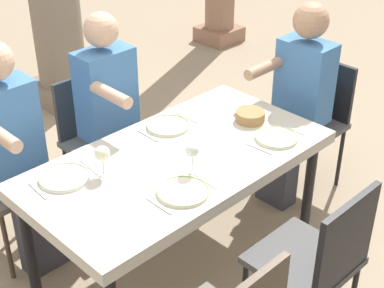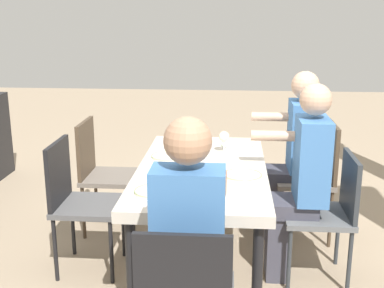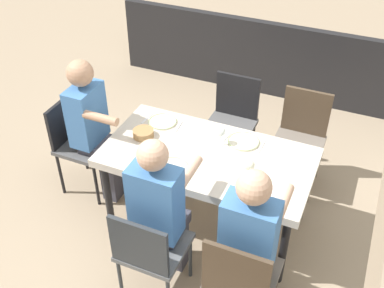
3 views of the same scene
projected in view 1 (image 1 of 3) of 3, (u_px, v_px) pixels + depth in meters
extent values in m
plane|color=gray|center=(179.00, 263.00, 3.44)|extent=(16.00, 16.00, 0.00)
cube|color=beige|center=(178.00, 162.00, 3.07)|extent=(1.63, 0.86, 0.07)
cylinder|color=black|center=(29.00, 250.00, 3.03)|extent=(0.06, 0.06, 0.67)
cylinder|color=black|center=(222.00, 147.00, 3.92)|extent=(0.06, 0.06, 0.67)
cylinder|color=black|center=(309.00, 190.00, 3.49)|extent=(0.06, 0.06, 0.67)
cube|color=#6A6158|center=(14.00, 182.00, 3.33)|extent=(0.44, 0.44, 0.04)
cylinder|color=#473828|center=(7.00, 247.00, 3.22)|extent=(0.03, 0.03, 0.45)
cylinder|color=#473828|center=(65.00, 217.00, 3.45)|extent=(0.03, 0.03, 0.45)
cylinder|color=#473828|center=(31.00, 190.00, 3.68)|extent=(0.03, 0.03, 0.45)
cube|color=#5B5E61|center=(105.00, 144.00, 3.73)|extent=(0.44, 0.44, 0.04)
cube|color=#2D3338|center=(84.00, 105.00, 3.74)|extent=(0.42, 0.03, 0.42)
cylinder|color=#2D3338|center=(102.00, 199.00, 3.62)|extent=(0.03, 0.03, 0.43)
cylinder|color=#2D3338|center=(149.00, 175.00, 3.85)|extent=(0.03, 0.03, 0.43)
cylinder|color=#2D3338|center=(67.00, 175.00, 3.85)|extent=(0.03, 0.03, 0.43)
cylinder|color=#2D3338|center=(113.00, 153.00, 4.08)|extent=(0.03, 0.03, 0.43)
cube|color=#4F4F50|center=(303.00, 260.00, 2.78)|extent=(0.44, 0.44, 0.04)
cube|color=black|center=(346.00, 243.00, 2.54)|extent=(0.42, 0.03, 0.45)
cylinder|color=black|center=(291.00, 260.00, 3.13)|extent=(0.03, 0.03, 0.45)
cube|color=#4F4F50|center=(305.00, 126.00, 3.89)|extent=(0.44, 0.44, 0.04)
cube|color=black|center=(325.00, 89.00, 3.90)|extent=(0.03, 0.42, 0.41)
cylinder|color=black|center=(262.00, 157.00, 4.02)|extent=(0.03, 0.03, 0.46)
cylinder|color=black|center=(307.00, 179.00, 3.79)|extent=(0.03, 0.03, 0.46)
cylinder|color=black|center=(295.00, 137.00, 4.25)|extent=(0.03, 0.03, 0.46)
cylinder|color=black|center=(340.00, 157.00, 4.01)|extent=(0.03, 0.03, 0.46)
cube|color=#3F3F4C|center=(133.00, 189.00, 3.69)|extent=(0.24, 0.14, 0.46)
cube|color=#3F3F4C|center=(121.00, 146.00, 3.60)|extent=(0.28, 0.32, 0.10)
cube|color=#3F72B2|center=(106.00, 93.00, 3.50)|extent=(0.34, 0.20, 0.55)
sphere|color=tan|center=(101.00, 30.00, 3.29)|extent=(0.20, 0.20, 0.20)
cylinder|color=tan|center=(111.00, 95.00, 3.20)|extent=(0.07, 0.30, 0.07)
cube|color=#3F3F4C|center=(278.00, 171.00, 3.86)|extent=(0.14, 0.24, 0.46)
cube|color=#3F3F4C|center=(289.00, 130.00, 3.77)|extent=(0.32, 0.28, 0.10)
cube|color=#3F72B2|center=(304.00, 81.00, 3.68)|extent=(0.20, 0.34, 0.52)
sphere|color=tan|center=(311.00, 21.00, 3.47)|extent=(0.22, 0.22, 0.22)
cylinder|color=tan|center=(264.00, 68.00, 3.56)|extent=(0.30, 0.07, 0.07)
cube|color=#3F3F4C|center=(41.00, 234.00, 3.31)|extent=(0.24, 0.14, 0.46)
cube|color=#3F3F4C|center=(26.00, 187.00, 3.22)|extent=(0.28, 0.32, 0.10)
cube|color=#3F72B2|center=(6.00, 130.00, 3.12)|extent=(0.34, 0.20, 0.54)
cylinder|color=tan|center=(1.00, 136.00, 2.83)|extent=(0.07, 0.30, 0.07)
cube|color=gray|center=(65.00, 89.00, 5.28)|extent=(0.55, 0.55, 0.16)
cube|color=#936B56|center=(219.00, 34.00, 6.51)|extent=(0.42, 0.42, 0.16)
cylinder|color=white|center=(65.00, 178.00, 2.87)|extent=(0.25, 0.25, 0.01)
torus|color=#A9CD91|center=(64.00, 177.00, 2.87)|extent=(0.25, 0.25, 0.01)
cylinder|color=white|center=(104.00, 174.00, 2.92)|extent=(0.06, 0.06, 0.00)
cylinder|color=white|center=(103.00, 166.00, 2.89)|extent=(0.01, 0.01, 0.08)
sphere|color=#F2EFCC|center=(102.00, 154.00, 2.85)|extent=(0.08, 0.08, 0.08)
cube|color=silver|center=(38.00, 191.00, 2.79)|extent=(0.03, 0.17, 0.01)
cube|color=silver|center=(90.00, 167.00, 2.97)|extent=(0.04, 0.17, 0.01)
cylinder|color=silver|center=(183.00, 192.00, 2.77)|extent=(0.25, 0.25, 0.01)
torus|color=#A0BE77|center=(183.00, 191.00, 2.77)|extent=(0.25, 0.25, 0.01)
cylinder|color=white|center=(192.00, 171.00, 2.93)|extent=(0.06, 0.06, 0.00)
cylinder|color=white|center=(192.00, 163.00, 2.91)|extent=(0.01, 0.01, 0.09)
sphere|color=white|center=(192.00, 150.00, 2.87)|extent=(0.07, 0.07, 0.07)
cube|color=silver|center=(159.00, 206.00, 2.68)|extent=(0.02, 0.17, 0.01)
cube|color=silver|center=(205.00, 180.00, 2.87)|extent=(0.04, 0.17, 0.01)
cylinder|color=silver|center=(168.00, 126.00, 3.32)|extent=(0.25, 0.25, 0.01)
torus|color=#A0BE77|center=(168.00, 125.00, 3.32)|extent=(0.25, 0.25, 0.01)
cube|color=silver|center=(148.00, 136.00, 3.24)|extent=(0.02, 0.17, 0.01)
cube|color=silver|center=(187.00, 118.00, 3.42)|extent=(0.02, 0.17, 0.01)
cylinder|color=silver|center=(276.00, 138.00, 3.21)|extent=(0.24, 0.24, 0.01)
torus|color=#A0BE77|center=(276.00, 137.00, 3.21)|extent=(0.24, 0.24, 0.01)
cube|color=silver|center=(259.00, 148.00, 3.12)|extent=(0.03, 0.17, 0.01)
cube|color=silver|center=(293.00, 129.00, 3.30)|extent=(0.03, 0.17, 0.01)
cylinder|color=#9E7547|center=(250.00, 116.00, 3.38)|extent=(0.17, 0.17, 0.06)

